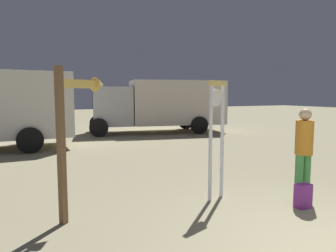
{
  "coord_description": "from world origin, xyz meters",
  "views": [
    {
      "loc": [
        -3.62,
        -2.4,
        2.05
      ],
      "look_at": [
        -0.09,
        5.08,
        1.2
      ],
      "focal_mm": 33.22,
      "sensor_mm": 36.0,
      "label": 1
    }
  ],
  "objects_px": {
    "arrow_sign": "(76,117)",
    "box_truck_far": "(161,104)",
    "backpack": "(303,196)",
    "standing_clock": "(216,129)",
    "person_near_clock": "(304,148)"
  },
  "relations": [
    {
      "from": "arrow_sign",
      "to": "backpack",
      "type": "height_order",
      "value": "arrow_sign"
    },
    {
      "from": "box_truck_far",
      "to": "person_near_clock",
      "type": "bearing_deg",
      "value": -99.17
    },
    {
      "from": "arrow_sign",
      "to": "box_truck_far",
      "type": "relative_size",
      "value": 0.33
    },
    {
      "from": "box_truck_far",
      "to": "backpack",
      "type": "bearing_deg",
      "value": -101.25
    },
    {
      "from": "standing_clock",
      "to": "backpack",
      "type": "bearing_deg",
      "value": -43.38
    },
    {
      "from": "standing_clock",
      "to": "backpack",
      "type": "relative_size",
      "value": 5.27
    },
    {
      "from": "standing_clock",
      "to": "person_near_clock",
      "type": "bearing_deg",
      "value": -21.02
    },
    {
      "from": "standing_clock",
      "to": "box_truck_far",
      "type": "relative_size",
      "value": 0.31
    },
    {
      "from": "backpack",
      "to": "box_truck_far",
      "type": "distance_m",
      "value": 11.66
    },
    {
      "from": "person_near_clock",
      "to": "box_truck_far",
      "type": "height_order",
      "value": "box_truck_far"
    },
    {
      "from": "backpack",
      "to": "box_truck_far",
      "type": "height_order",
      "value": "box_truck_far"
    },
    {
      "from": "standing_clock",
      "to": "person_near_clock",
      "type": "height_order",
      "value": "standing_clock"
    },
    {
      "from": "person_near_clock",
      "to": "backpack",
      "type": "relative_size",
      "value": 4.05
    },
    {
      "from": "standing_clock",
      "to": "arrow_sign",
      "type": "xyz_separation_m",
      "value": [
        -2.58,
        0.23,
        0.3
      ]
    },
    {
      "from": "arrow_sign",
      "to": "backpack",
      "type": "xyz_separation_m",
      "value": [
        3.73,
        -1.31,
        -1.46
      ]
    }
  ]
}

